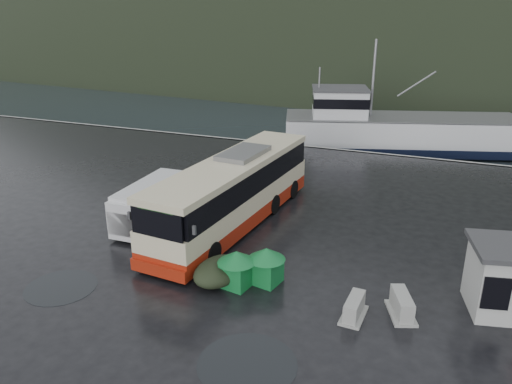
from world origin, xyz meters
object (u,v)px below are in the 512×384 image
at_px(white_van, 154,224).
at_px(ticket_kiosk, 510,311).
at_px(coach_bus, 235,223).
at_px(waste_bin_right, 237,286).
at_px(jersey_barrier_a, 401,314).
at_px(waste_bin_left, 266,282).
at_px(jersey_barrier_b, 353,317).
at_px(fishing_trawler, 400,136).
at_px(dome_tent, 219,282).

bearing_deg(white_van, ticket_kiosk, -8.11).
height_order(coach_bus, white_van, coach_bus).
bearing_deg(waste_bin_right, jersey_barrier_a, 3.06).
distance_m(coach_bus, jersey_barrier_a, 10.68).
bearing_deg(waste_bin_left, jersey_barrier_b, -16.30).
relative_size(waste_bin_left, jersey_barrier_b, 1.00).
distance_m(waste_bin_left, fishing_trawler, 28.17).
distance_m(dome_tent, jersey_barrier_b, 5.78).
relative_size(jersey_barrier_b, fishing_trawler, 0.07).
distance_m(white_van, jersey_barrier_b, 12.47).
height_order(coach_bus, fishing_trawler, fishing_trawler).
bearing_deg(jersey_barrier_a, fishing_trawler, 96.28).
bearing_deg(coach_bus, waste_bin_right, -60.38).
bearing_deg(waste_bin_right, fishing_trawler, 83.18).
distance_m(dome_tent, fishing_trawler, 29.07).
height_order(waste_bin_left, waste_bin_right, same).
relative_size(waste_bin_left, ticket_kiosk, 0.45).
distance_m(jersey_barrier_b, fishing_trawler, 29.24).
distance_m(coach_bus, waste_bin_right, 6.34).
bearing_deg(dome_tent, jersey_barrier_b, -4.45).
bearing_deg(jersey_barrier_a, white_van, 163.84).
xyz_separation_m(coach_bus, dome_tent, (1.81, -5.76, 0.00)).
xyz_separation_m(coach_bus, jersey_barrier_b, (7.58, -6.20, 0.00)).
bearing_deg(waste_bin_right, coach_bus, 114.62).
relative_size(coach_bus, jersey_barrier_a, 7.82).
height_order(white_van, fishing_trawler, fishing_trawler).
relative_size(waste_bin_right, ticket_kiosk, 0.45).
bearing_deg(fishing_trawler, dome_tent, -115.31).
distance_m(waste_bin_left, jersey_barrier_a, 5.53).
xyz_separation_m(waste_bin_right, dome_tent, (-0.83, 0.01, 0.00)).
height_order(dome_tent, jersey_barrier_b, dome_tent).
height_order(coach_bus, ticket_kiosk, coach_bus).
relative_size(coach_bus, dome_tent, 5.23).
xyz_separation_m(dome_tent, ticket_kiosk, (11.26, 2.13, 0.00)).
xyz_separation_m(coach_bus, fishing_trawler, (6.08, 23.00, 0.00)).
bearing_deg(white_van, dome_tent, -36.93).
relative_size(jersey_barrier_a, jersey_barrier_b, 1.07).
xyz_separation_m(ticket_kiosk, fishing_trawler, (-7.00, 26.63, 0.00)).
relative_size(white_van, waste_bin_right, 3.48).
bearing_deg(waste_bin_left, white_van, 155.63).
height_order(coach_bus, waste_bin_left, coach_bus).
distance_m(jersey_barrier_a, jersey_barrier_b, 1.81).
bearing_deg(coach_bus, fishing_trawler, 80.19).
xyz_separation_m(waste_bin_left, jersey_barrier_a, (5.52, -0.35, 0.00)).
bearing_deg(coach_bus, jersey_barrier_b, -34.31).
distance_m(waste_bin_right, jersey_barrier_a, 6.57).
bearing_deg(jersey_barrier_b, jersey_barrier_a, 25.94).
xyz_separation_m(waste_bin_left, dome_tent, (-1.87, -0.69, 0.00)).
bearing_deg(waste_bin_right, dome_tent, 179.46).
bearing_deg(coach_bus, jersey_barrier_a, -25.46).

